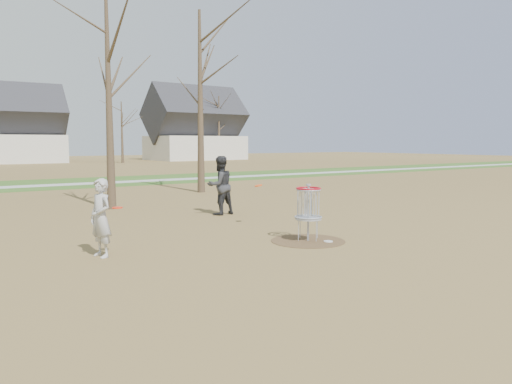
% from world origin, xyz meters
% --- Properties ---
extents(ground, '(160.00, 160.00, 0.00)m').
position_xyz_m(ground, '(0.00, 0.00, 0.00)').
color(ground, brown).
rests_on(ground, ground).
extents(green_band, '(160.00, 8.00, 0.01)m').
position_xyz_m(green_band, '(0.00, 21.00, 0.01)').
color(green_band, '#2D5119').
rests_on(green_band, ground).
extents(footpath, '(160.00, 1.50, 0.01)m').
position_xyz_m(footpath, '(0.00, 20.00, 0.01)').
color(footpath, '#9E9E99').
rests_on(footpath, green_band).
extents(dirt_circle, '(1.80, 1.80, 0.01)m').
position_xyz_m(dirt_circle, '(0.00, 0.00, 0.01)').
color(dirt_circle, '#47331E').
rests_on(dirt_circle, ground).
extents(player_standing, '(0.53, 0.68, 1.64)m').
position_xyz_m(player_standing, '(-4.64, 1.15, 0.82)').
color(player_standing, '#AFAFAF').
rests_on(player_standing, ground).
extents(player_throwing, '(1.01, 0.82, 1.94)m').
position_xyz_m(player_throwing, '(0.48, 5.04, 0.97)').
color(player_throwing, '#2C2C30').
rests_on(player_throwing, ground).
extents(disc_grounded, '(0.22, 0.22, 0.02)m').
position_xyz_m(disc_grounded, '(0.31, -0.38, 0.02)').
color(disc_grounded, silver).
rests_on(disc_grounded, dirt_circle).
extents(discs_in_play, '(4.85, 1.79, 0.16)m').
position_xyz_m(discs_in_play, '(-1.94, 1.75, 1.10)').
color(discs_in_play, '#F7490D').
rests_on(discs_in_play, ground).
extents(disc_golf_basket, '(0.64, 0.64, 1.35)m').
position_xyz_m(disc_golf_basket, '(0.00, 0.00, 0.91)').
color(disc_golf_basket, '#9EA3AD').
rests_on(disc_golf_basket, ground).
extents(bare_trees, '(52.62, 44.98, 9.00)m').
position_xyz_m(bare_trees, '(1.78, 35.79, 5.35)').
color(bare_trees, '#382B1E').
rests_on(bare_trees, ground).
extents(houses_row, '(56.51, 10.01, 7.26)m').
position_xyz_m(houses_row, '(4.32, 52.56, 3.52)').
color(houses_row, silver).
rests_on(houses_row, ground).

